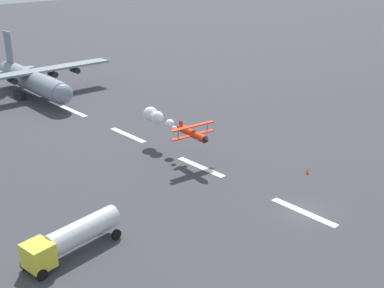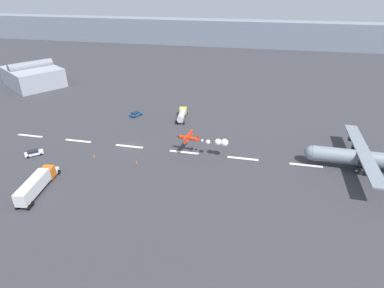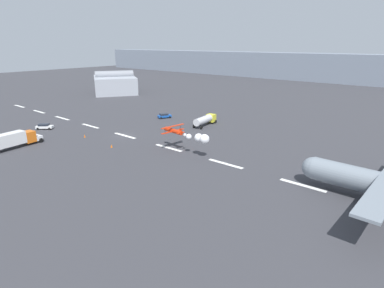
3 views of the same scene
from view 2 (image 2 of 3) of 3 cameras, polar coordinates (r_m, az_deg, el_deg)
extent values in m
plane|color=#38383D|center=(89.01, -11.35, -0.41)|extent=(440.00, 440.00, 0.00)
cube|color=white|center=(104.99, -27.39, 1.36)|extent=(8.00, 0.90, 0.01)
cube|color=white|center=(96.05, -20.03, 0.55)|extent=(8.00, 0.90, 0.01)
cube|color=white|center=(89.01, -11.35, -0.41)|extent=(8.00, 0.90, 0.01)
cube|color=white|center=(84.35, -1.45, -1.49)|extent=(8.00, 0.90, 0.01)
cube|color=white|center=(82.49, 9.25, -2.61)|extent=(8.00, 0.90, 0.01)
cube|color=white|center=(83.60, 20.06, -3.65)|extent=(8.00, 0.90, 0.01)
cube|color=gray|center=(232.99, 4.15, 19.60)|extent=(396.00, 16.00, 16.90)
cylinder|color=gray|center=(85.83, 28.48, -2.27)|extent=(23.01, 4.41, 3.77)
sphere|color=gray|center=(83.35, 20.94, -1.46)|extent=(3.58, 3.58, 3.58)
cube|color=gray|center=(85.09, 28.74, -1.28)|extent=(4.07, 31.05, 0.40)
cylinder|color=black|center=(92.76, 27.31, 0.74)|extent=(2.43, 1.17, 1.10)
cylinder|color=black|center=(88.71, 27.86, -0.58)|extent=(2.43, 1.17, 1.10)
cylinder|color=black|center=(82.08, 28.88, -3.08)|extent=(2.43, 1.17, 1.10)
cylinder|color=black|center=(78.21, 29.58, -4.77)|extent=(2.43, 1.17, 1.10)
cube|color=black|center=(85.26, 29.08, -4.57)|extent=(3.23, 1.09, 1.20)
cube|color=black|center=(89.25, 28.44, -2.98)|extent=(3.23, 1.09, 1.20)
cylinder|color=red|center=(82.33, -0.53, 1.08)|extent=(5.49, 1.60, 0.96)
cube|color=red|center=(82.46, -0.66, 1.01)|extent=(1.36, 6.40, 0.12)
cube|color=red|center=(81.94, -0.67, 1.75)|extent=(1.36, 6.40, 0.12)
cylinder|color=black|center=(80.32, -1.20, 0.71)|extent=(0.08, 0.08, 1.18)
cylinder|color=black|center=(84.08, -0.15, 2.02)|extent=(0.08, 0.08, 1.18)
cube|color=red|center=(81.42, 1.08, 1.12)|extent=(0.71, 0.18, 1.10)
cube|color=red|center=(81.60, 1.08, 0.86)|extent=(0.83, 2.06, 0.08)
cone|color=black|center=(83.30, -2.51, 1.39)|extent=(0.79, 0.90, 0.82)
sphere|color=white|center=(81.74, 1.86, 0.63)|extent=(0.70, 0.70, 0.70)
sphere|color=white|center=(80.89, 2.93, 0.35)|extent=(1.23, 1.23, 1.23)
sphere|color=white|center=(80.51, 4.76, 0.36)|extent=(1.77, 1.77, 1.77)
sphere|color=white|center=(80.18, 5.93, 0.24)|extent=(2.01, 2.01, 2.01)
cube|color=silver|center=(81.53, -24.01, -4.39)|extent=(2.69, 1.92, 1.10)
cube|color=orange|center=(79.70, -24.74, -4.68)|extent=(2.80, 2.71, 2.60)
cube|color=silver|center=(74.94, -26.99, -6.95)|extent=(3.86, 10.66, 2.80)
cylinder|color=black|center=(82.54, -24.64, -4.57)|extent=(0.49, 1.14, 1.10)
cylinder|color=black|center=(74.25, -28.80, -9.42)|extent=(0.49, 1.14, 1.10)
cylinder|color=black|center=(73.48, -29.27, -9.96)|extent=(0.49, 1.14, 1.10)
cylinder|color=black|center=(81.38, -23.09, -4.71)|extent=(0.49, 1.14, 1.10)
cylinder|color=black|center=(72.95, -27.13, -9.67)|extent=(0.49, 1.14, 1.10)
cylinder|color=black|center=(72.17, -27.59, -10.22)|extent=(0.49, 1.14, 1.10)
cube|color=yellow|center=(107.26, -1.64, 6.07)|extent=(2.65, 2.48, 2.20)
cylinder|color=silver|center=(102.77, -1.96, 5.22)|extent=(2.98, 7.56, 2.10)
cylinder|color=black|center=(108.36, -2.23, 5.67)|extent=(0.44, 1.03, 1.00)
cylinder|color=black|center=(100.83, -2.82, 3.91)|extent=(0.44, 1.03, 1.00)
cylinder|color=black|center=(108.09, -0.96, 5.63)|extent=(0.44, 1.03, 1.00)
cylinder|color=black|center=(100.53, -1.46, 3.86)|extent=(0.44, 1.03, 1.00)
cube|color=white|center=(92.47, -26.83, -1.50)|extent=(4.55, 4.34, 0.65)
cube|color=#1E232D|center=(92.21, -27.03, -1.20)|extent=(3.11, 3.03, 0.55)
cylinder|color=black|center=(93.42, -25.90, -1.22)|extent=(0.62, 0.59, 0.64)
cylinder|color=black|center=(93.45, -27.78, -1.66)|extent=(0.62, 0.59, 0.64)
cylinder|color=black|center=(91.81, -25.78, -1.69)|extent=(0.62, 0.59, 0.64)
cylinder|color=black|center=(91.83, -27.69, -2.14)|extent=(0.62, 0.59, 0.64)
cube|color=#194CA5|center=(108.57, -10.17, 5.36)|extent=(3.51, 4.60, 0.65)
cube|color=#1E232D|center=(108.23, -10.28, 5.63)|extent=(2.62, 3.02, 0.55)
cylinder|color=black|center=(110.22, -9.90, 5.55)|extent=(0.48, 0.67, 0.64)
cylinder|color=black|center=(108.46, -11.06, 5.07)|extent=(0.48, 0.67, 0.64)
cylinder|color=black|center=(108.96, -9.26, 5.34)|extent=(0.48, 0.67, 0.64)
cylinder|color=black|center=(107.17, -10.43, 4.85)|extent=(0.48, 0.67, 0.64)
cube|color=#9EA3AD|center=(155.49, -26.93, 10.91)|extent=(30.96, 29.28, 7.74)
cylinder|color=gray|center=(154.42, -27.32, 12.59)|extent=(12.82, 16.90, 3.60)
cone|color=orange|center=(85.83, -17.45, -2.05)|extent=(0.44, 0.44, 0.75)
cone|color=orange|center=(80.33, -10.08, -3.27)|extent=(0.44, 0.44, 0.75)
camera|label=1|loc=(127.29, -16.71, 19.85)|focal=46.76mm
camera|label=3|loc=(41.49, 57.98, -12.71)|focal=29.53mm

